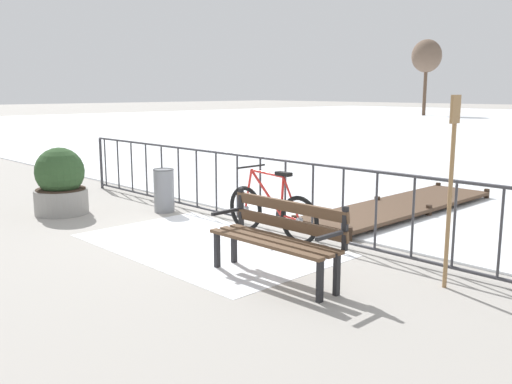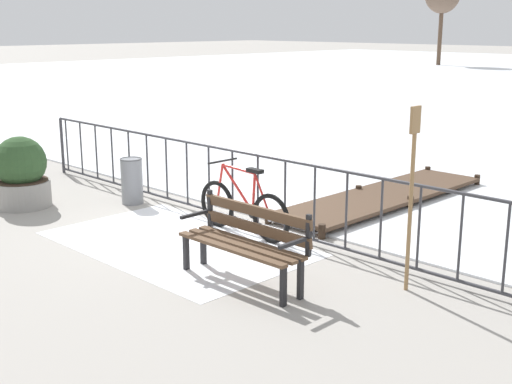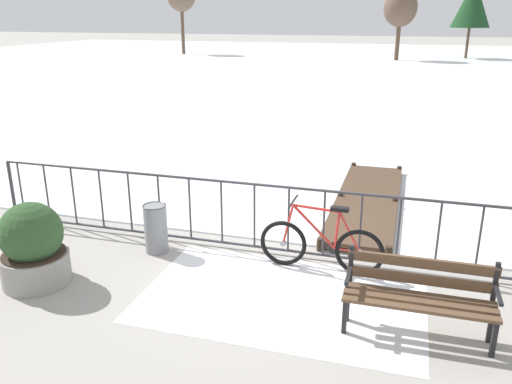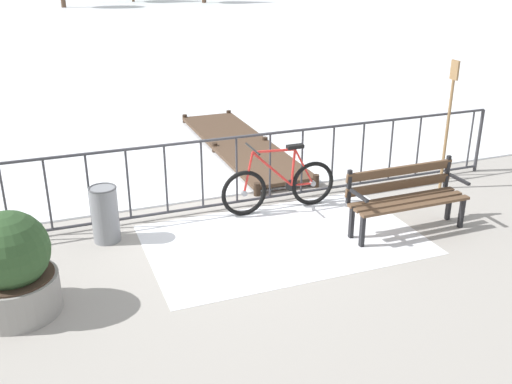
{
  "view_description": "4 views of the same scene",
  "coord_description": "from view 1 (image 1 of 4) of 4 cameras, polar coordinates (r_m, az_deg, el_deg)",
  "views": [
    {
      "loc": [
        6.09,
        -5.72,
        2.02
      ],
      "look_at": [
        0.53,
        -0.35,
        0.62
      ],
      "focal_mm": 39.23,
      "sensor_mm": 36.0,
      "label": 1
    },
    {
      "loc": [
        7.15,
        -6.44,
        2.78
      ],
      "look_at": [
        1.35,
        -0.63,
        0.75
      ],
      "focal_mm": 47.66,
      "sensor_mm": 36.0,
      "label": 2
    },
    {
      "loc": [
        1.78,
        -6.76,
        3.36
      ],
      "look_at": [
        -0.27,
        0.12,
        0.89
      ],
      "focal_mm": 36.6,
      "sensor_mm": 36.0,
      "label": 3
    },
    {
      "loc": [
        -2.28,
        -7.36,
        3.42
      ],
      "look_at": [
        0.21,
        -0.88,
        0.58
      ],
      "focal_mm": 41.19,
      "sensor_mm": 36.0,
      "label": 4
    }
  ],
  "objects": [
    {
      "name": "trash_bin",
      "position": [
        9.53,
        -9.36,
        0.2
      ],
      "size": [
        0.35,
        0.35,
        0.73
      ],
      "color": "gray",
      "rests_on": "ground"
    },
    {
      "name": "park_bench",
      "position": [
        6.04,
        2.37,
        -4.17
      ],
      "size": [
        1.6,
        0.49,
        0.89
      ],
      "color": "brown",
      "rests_on": "ground"
    },
    {
      "name": "bicycle_near_railing",
      "position": [
        7.76,
        1.57,
        -2.0
      ],
      "size": [
        1.71,
        0.52,
        0.97
      ],
      "color": "black",
      "rests_on": "ground"
    },
    {
      "name": "oar_upright",
      "position": [
        5.96,
        19.26,
        1.2
      ],
      "size": [
        0.04,
        0.16,
        1.98
      ],
      "color": "#937047",
      "rests_on": "ground"
    },
    {
      "name": "ground_plane",
      "position": [
        8.59,
        -0.76,
        -3.3
      ],
      "size": [
        160.0,
        160.0,
        0.0
      ],
      "primitive_type": "plane",
      "color": "#9E9991"
    },
    {
      "name": "tree_centre",
      "position": [
        48.31,
        17.0,
        13.06
      ],
      "size": [
        2.38,
        2.38,
        6.09
      ],
      "color": "brown",
      "rests_on": "ground"
    },
    {
      "name": "railing_fence",
      "position": [
        8.48,
        -0.77,
        0.38
      ],
      "size": [
        9.06,
        0.06,
        1.07
      ],
      "color": "#38383D",
      "rests_on": "ground"
    },
    {
      "name": "snow_patch",
      "position": [
        7.49,
        -5.02,
        -5.36
      ],
      "size": [
        3.47,
        2.16,
        0.01
      ],
      "primitive_type": "cube",
      "color": "white",
      "rests_on": "ground"
    },
    {
      "name": "wooden_dock",
      "position": [
        9.72,
        14.67,
        -1.32
      ],
      "size": [
        1.1,
        4.39,
        0.2
      ],
      "color": "#4C3828",
      "rests_on": "ground"
    },
    {
      "name": "planter_with_shrub",
      "position": [
        9.79,
        -19.32,
        0.88
      ],
      "size": [
        0.87,
        0.87,
        1.11
      ],
      "color": "gray",
      "rests_on": "ground"
    }
  ]
}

